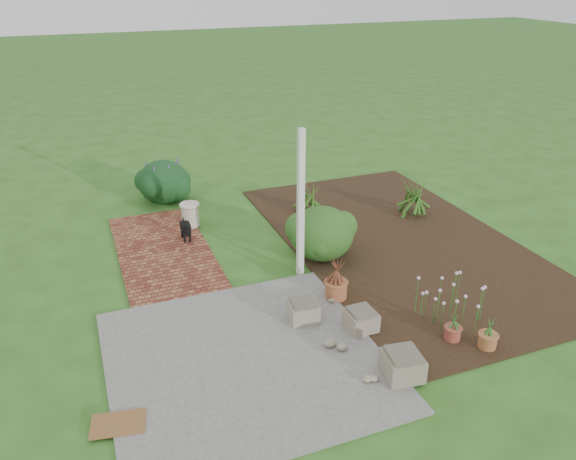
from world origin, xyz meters
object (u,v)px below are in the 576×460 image
object	(u,v)px
black_dog	(186,228)
cream_ceramic_urn	(190,215)
stone_trough_near	(402,366)
evergreen_shrub	(322,232)

from	to	relation	value
black_dog	cream_ceramic_urn	distance (m)	0.65
stone_trough_near	cream_ceramic_urn	size ratio (longest dim) A/B	1.01
cream_ceramic_urn	evergreen_shrub	bearing A→B (deg)	-48.27
evergreen_shrub	black_dog	bearing A→B (deg)	144.62
stone_trough_near	evergreen_shrub	xyz separation A→B (m)	(0.39, 3.30, 0.31)
cream_ceramic_urn	evergreen_shrub	size ratio (longest dim) A/B	0.41
evergreen_shrub	stone_trough_near	bearing A→B (deg)	-96.66
stone_trough_near	black_dog	bearing A→B (deg)	109.62
cream_ceramic_urn	evergreen_shrub	world-z (taller)	evergreen_shrub
black_dog	evergreen_shrub	xyz separation A→B (m)	(2.09, -1.48, 0.21)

